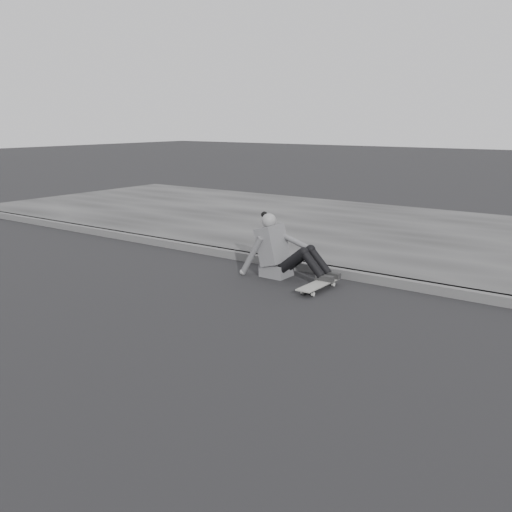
# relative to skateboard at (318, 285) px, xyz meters

# --- Properties ---
(ground) EXTENTS (80.00, 80.00, 0.00)m
(ground) POSITION_rel_skateboard_xyz_m (2.25, -1.85, -0.07)
(ground) COLOR black
(ground) RESTS_ON ground
(skateboard) EXTENTS (0.20, 0.78, 0.09)m
(skateboard) POSITION_rel_skateboard_xyz_m (0.00, 0.00, 0.00)
(skateboard) COLOR #A8A8A3
(skateboard) RESTS_ON ground
(seated_woman) EXTENTS (1.38, 0.46, 0.88)m
(seated_woman) POSITION_rel_skateboard_xyz_m (-0.73, 0.25, 0.29)
(seated_woman) COLOR #545457
(seated_woman) RESTS_ON ground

